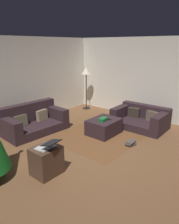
% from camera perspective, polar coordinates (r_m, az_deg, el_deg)
% --- Properties ---
extents(ground_plane, '(6.40, 6.40, 0.00)m').
position_cam_1_polar(ground_plane, '(4.91, 1.84, -11.38)').
color(ground_plane, brown).
extents(rear_partition, '(6.40, 0.12, 2.60)m').
position_cam_1_polar(rear_partition, '(6.79, -19.51, 7.45)').
color(rear_partition, silver).
rests_on(rear_partition, ground_plane).
extents(corner_partition, '(0.12, 6.40, 2.60)m').
position_cam_1_polar(corner_partition, '(7.12, 17.97, 8.03)').
color(corner_partition, silver).
rests_on(corner_partition, ground_plane).
extents(couch_left, '(1.77, 1.04, 0.78)m').
position_cam_1_polar(couch_left, '(6.28, -14.77, -2.40)').
color(couch_left, '#2D1E23').
rests_on(couch_left, ground_plane).
extents(couch_right, '(1.01, 1.53, 0.62)m').
position_cam_1_polar(couch_right, '(6.59, 13.55, -1.71)').
color(couch_right, '#2D1E23').
rests_on(couch_right, ground_plane).
extents(ottoman, '(0.86, 0.69, 0.42)m').
position_cam_1_polar(ottoman, '(5.93, 3.84, -3.89)').
color(ottoman, '#2D1E23').
rests_on(ottoman, ground_plane).
extents(gift_box, '(0.27, 0.18, 0.09)m').
position_cam_1_polar(gift_box, '(5.73, 3.62, -1.98)').
color(gift_box, '#19662D').
rests_on(gift_box, ottoman).
extents(tv_remote, '(0.07, 0.16, 0.02)m').
position_cam_1_polar(tv_remote, '(5.87, 5.09, -1.88)').
color(tv_remote, black).
rests_on(tv_remote, ottoman).
extents(side_table, '(0.52, 0.44, 0.55)m').
position_cam_1_polar(side_table, '(4.23, -11.36, -12.55)').
color(side_table, '#4C3323').
rests_on(side_table, ground_plane).
extents(laptop, '(0.38, 0.44, 0.18)m').
position_cam_1_polar(laptop, '(4.04, -11.05, -8.69)').
color(laptop, silver).
rests_on(laptop, side_table).
extents(book_stack, '(0.29, 0.24, 0.11)m').
position_cam_1_polar(book_stack, '(5.42, 10.80, -8.09)').
color(book_stack, '#4C423D').
rests_on(book_stack, ground_plane).
extents(corner_lamp, '(0.36, 0.36, 1.56)m').
position_cam_1_polar(corner_lamp, '(8.04, -0.89, 10.07)').
color(corner_lamp, black).
rests_on(corner_lamp, ground_plane).
extents(area_rug, '(2.60, 2.00, 0.01)m').
position_cam_1_polar(area_rug, '(6.01, 3.80, -5.71)').
color(area_rug, brown).
rests_on(area_rug, ground_plane).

